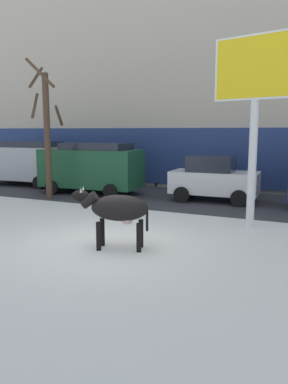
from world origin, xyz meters
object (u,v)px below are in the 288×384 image
(pedestrian_far_left, at_px, (156,170))
(car_darkgreen_van, at_px, (91,167))
(car_silver_van, at_px, (27,162))
(billboard, at_px, (256,79))
(cow_black, at_px, (117,209))
(bare_tree_left_lot, at_px, (46,130))
(car_white_hatchback, at_px, (214,179))

(pedestrian_far_left, bearing_deg, car_darkgreen_van, -119.39)
(car_silver_van, height_order, pedestrian_far_left, car_silver_van)
(billboard, relative_size, pedestrian_far_left, 3.21)
(cow_black, distance_m, bare_tree_left_lot, 8.02)
(billboard, relative_size, bare_tree_left_lot, 0.98)
(car_silver_van, relative_size, bare_tree_left_lot, 0.82)
(car_darkgreen_van, relative_size, bare_tree_left_lot, 0.82)
(bare_tree_left_lot, bearing_deg, car_silver_van, 141.96)
(car_silver_van, bearing_deg, car_white_hatchback, -2.58)
(cow_black, height_order, pedestrian_far_left, pedestrian_far_left)
(car_white_hatchback, bearing_deg, pedestrian_far_left, 143.20)
(cow_black, bearing_deg, car_white_hatchback, 86.32)
(car_white_hatchback, relative_size, pedestrian_far_left, 2.06)
(billboard, bearing_deg, car_silver_van, 161.14)
(car_silver_van, xyz_separation_m, car_darkgreen_van, (4.62, -0.95, 0.00))
(car_darkgreen_van, bearing_deg, bare_tree_left_lot, -115.17)
(cow_black, distance_m, pedestrian_far_left, 10.68)
(cow_black, height_order, car_white_hatchback, car_white_hatchback)
(car_silver_van, height_order, car_white_hatchback, car_silver_van)
(cow_black, xyz_separation_m, car_silver_van, (-9.72, 7.85, 0.25))
(billboard, xyz_separation_m, bare_tree_left_lot, (-8.59, 1.30, -1.40))
(billboard, bearing_deg, cow_black, -125.20)
(cow_black, bearing_deg, pedestrian_far_left, 107.71)
(cow_black, relative_size, car_darkgreen_van, 0.41)
(billboard, distance_m, car_darkgreen_van, 8.88)
(car_white_hatchback, bearing_deg, bare_tree_left_lot, -159.39)
(car_silver_van, relative_size, car_white_hatchback, 1.31)
(pedestrian_far_left, distance_m, bare_tree_left_lot, 6.25)
(car_silver_van, bearing_deg, billboard, -18.86)
(car_silver_van, relative_size, pedestrian_far_left, 2.70)
(billboard, relative_size, car_silver_van, 1.19)
(cow_black, bearing_deg, billboard, 54.80)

